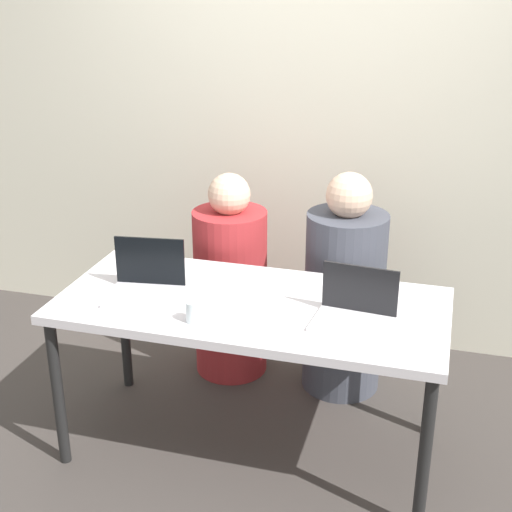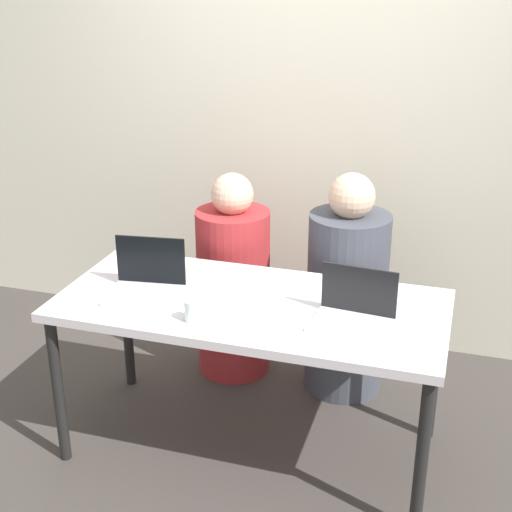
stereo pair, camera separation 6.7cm
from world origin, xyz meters
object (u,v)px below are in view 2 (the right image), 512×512
at_px(person_on_right, 346,297).
at_px(laptop_front_left, 146,283).
at_px(laptop_front_right, 354,313).
at_px(water_glass_left, 192,312).
at_px(person_on_left, 233,286).

height_order(person_on_right, laptop_front_left, person_on_right).
bearing_deg(laptop_front_right, water_glass_left, -159.55).
relative_size(person_on_left, water_glass_left, 12.62).
relative_size(laptop_front_left, water_glass_left, 3.87).
bearing_deg(laptop_front_left, water_glass_left, -40.46).
distance_m(person_on_right, laptop_front_right, 0.79).
xyz_separation_m(person_on_left, water_glass_left, (0.13, -0.89, 0.29)).
height_order(person_on_left, laptop_front_left, person_on_left).
height_order(laptop_front_right, laptop_front_left, laptop_front_left).
bearing_deg(person_on_right, laptop_front_left, 58.93).
xyz_separation_m(person_on_right, water_glass_left, (-0.48, -0.89, 0.27)).
height_order(person_on_left, laptop_front_right, person_on_left).
relative_size(person_on_right, laptop_front_left, 3.41).
relative_size(person_on_left, person_on_right, 0.96).
bearing_deg(person_on_right, laptop_front_right, 117.74).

